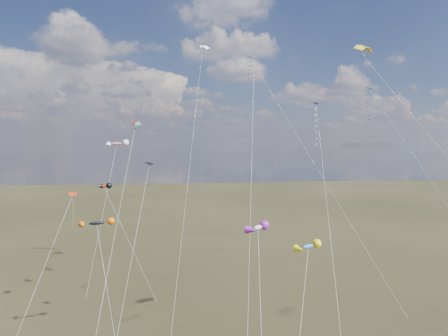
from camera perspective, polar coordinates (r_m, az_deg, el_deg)
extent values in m
cube|color=black|center=(75.23, 19.96, 10.68)|extent=(1.36, 1.38, 0.38)
cylinder|color=silver|center=(70.74, 27.71, -1.98)|extent=(13.07, 17.56, 31.97)
cube|color=#0B0852|center=(74.24, 3.71, 15.56)|extent=(0.99, 0.97, 0.31)
cylinder|color=silver|center=(62.39, 12.94, 0.35)|extent=(15.41, 25.61, 37.82)
cube|color=#332316|center=(58.58, 24.89, -19.01)|extent=(0.10, 0.10, 0.12)
cube|color=black|center=(47.34, -10.60, 0.63)|extent=(1.06, 1.06, 0.29)
cylinder|color=silver|center=(44.07, -13.09, -12.68)|extent=(3.47, 10.09, 19.85)
cube|color=#B7250C|center=(56.38, -20.78, -3.49)|extent=(1.20, 1.16, 0.38)
cylinder|color=silver|center=(52.18, -24.34, -12.81)|extent=(3.83, 13.04, 15.57)
cube|color=#0B0A47|center=(54.71, 13.02, 9.00)|extent=(0.65, 0.67, 0.20)
cylinder|color=silver|center=(43.91, 14.76, -7.61)|extent=(5.23, 22.23, 27.53)
cube|color=#CD730A|center=(49.33, 4.31, 14.40)|extent=(0.99, 0.97, 0.25)
cylinder|color=silver|center=(40.09, 3.82, -5.65)|extent=(4.22, 17.09, 31.52)
cylinder|color=silver|center=(53.98, -5.01, 0.03)|extent=(5.48, 22.36, 37.90)
cylinder|color=silver|center=(47.11, -15.29, -8.44)|extent=(3.11, 18.28, 25.02)
ellipsoid|color=black|center=(47.90, -17.72, -7.51)|extent=(3.66, 1.89, 0.93)
cylinder|color=silver|center=(44.34, -16.19, -17.18)|extent=(3.94, 10.51, 13.15)
ellipsoid|color=#EF3E0B|center=(67.03, -16.75, -2.49)|extent=(2.61, 2.41, 1.12)
cylinder|color=silver|center=(62.46, -13.44, -10.03)|extent=(8.68, 10.77, 15.44)
cube|color=#332316|center=(59.34, -9.50, -18.45)|extent=(0.10, 0.10, 0.12)
ellipsoid|color=silver|center=(35.82, 4.89, -8.46)|extent=(2.25, 2.16, 0.95)
ellipsoid|color=red|center=(77.52, -15.10, 3.38)|extent=(4.09, 2.04, 1.38)
cylinder|color=silver|center=(69.28, -16.88, -5.87)|extent=(2.26, 18.71, 22.32)
cube|color=#332316|center=(63.35, -19.16, -17.16)|extent=(0.10, 0.10, 0.12)
ellipsoid|color=#2279C3|center=(34.62, 11.97, -10.90)|extent=(2.43, 1.82, 0.89)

